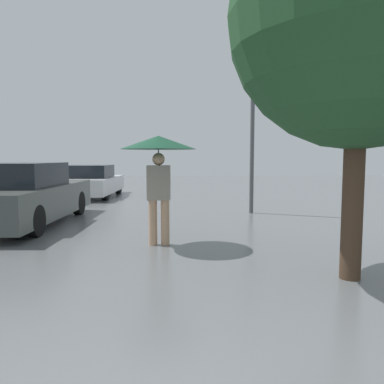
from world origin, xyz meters
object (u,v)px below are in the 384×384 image
parked_car_farthest (89,182)px  tree (360,17)px  street_lamp (253,114)px  pedestrian (158,153)px  parked_car_middle (24,196)px

parked_car_farthest → tree: (5.62, -9.49, 2.48)m
parked_car_farthest → street_lamp: 7.03m
pedestrian → parked_car_middle: size_ratio=0.41×
parked_car_middle → parked_car_farthest: parked_car_middle is taller
street_lamp → pedestrian: bearing=-120.8°
parked_car_middle → street_lamp: size_ratio=1.06×
pedestrian → parked_car_middle: bearing=147.4°
pedestrian → street_lamp: bearing=59.2°
tree → street_lamp: bearing=93.1°
parked_car_middle → parked_car_farthest: 5.73m
parked_car_farthest → street_lamp: street_lamp is taller
parked_car_farthest → tree: tree is taller
pedestrian → street_lamp: street_lamp is taller
pedestrian → street_lamp: size_ratio=0.44×
parked_car_farthest → pedestrian: bearing=-67.5°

